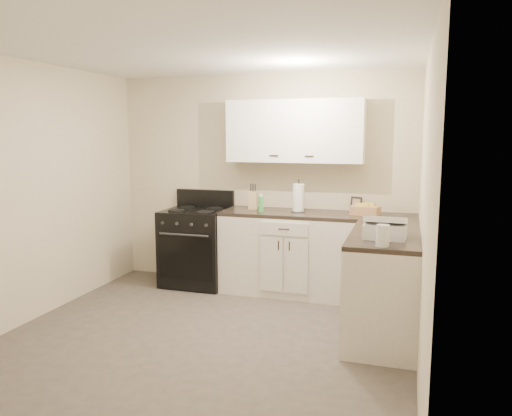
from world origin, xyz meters
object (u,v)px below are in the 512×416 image
(stove, at_px, (196,247))
(knife_block, at_px, (253,200))
(paper_towel, at_px, (298,198))
(countertop_grill, at_px, (385,230))
(wicker_basket, at_px, (365,210))

(stove, height_order, knife_block, knife_block)
(stove, relative_size, knife_block, 4.36)
(paper_towel, bearing_deg, countertop_grill, -49.59)
(stove, relative_size, countertop_grill, 2.65)
(paper_towel, bearing_deg, knife_block, 174.79)
(knife_block, relative_size, paper_towel, 0.66)
(paper_towel, relative_size, countertop_grill, 0.92)
(knife_block, height_order, paper_towel, paper_towel)
(paper_towel, relative_size, wicker_basket, 1.07)
(knife_block, bearing_deg, wicker_basket, -6.92)
(wicker_basket, xyz_separation_m, countertop_grill, (0.26, -1.18, 0.01))
(knife_block, bearing_deg, countertop_grill, -43.13)
(stove, distance_m, wicker_basket, 2.04)
(countertop_grill, bearing_deg, knife_block, 144.11)
(countertop_grill, bearing_deg, wicker_basket, 105.03)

